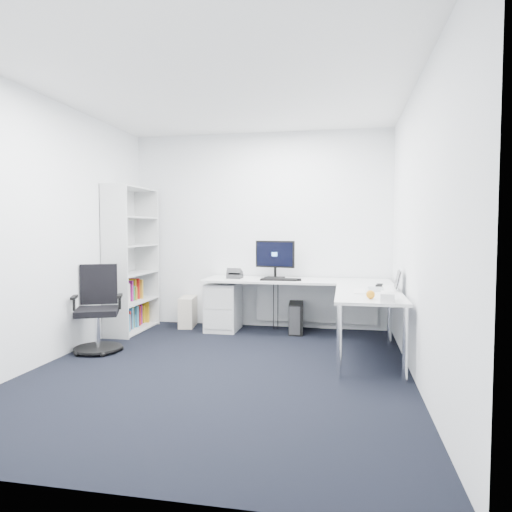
% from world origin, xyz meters
% --- Properties ---
extents(ground, '(4.20, 4.20, 0.00)m').
position_xyz_m(ground, '(0.00, 0.00, 0.00)').
color(ground, black).
extents(ceiling, '(4.20, 4.20, 0.00)m').
position_xyz_m(ceiling, '(0.00, 0.00, 2.70)').
color(ceiling, white).
extents(wall_back, '(3.60, 0.02, 2.70)m').
position_xyz_m(wall_back, '(0.00, 2.10, 1.35)').
color(wall_back, white).
rests_on(wall_back, ground).
extents(wall_front, '(3.60, 0.02, 2.70)m').
position_xyz_m(wall_front, '(0.00, -2.10, 1.35)').
color(wall_front, white).
rests_on(wall_front, ground).
extents(wall_left, '(0.02, 4.20, 2.70)m').
position_xyz_m(wall_left, '(-1.80, 0.00, 1.35)').
color(wall_left, white).
rests_on(wall_left, ground).
extents(wall_right, '(0.02, 4.20, 2.70)m').
position_xyz_m(wall_right, '(1.80, 0.00, 1.35)').
color(wall_right, white).
rests_on(wall_right, ground).
extents(l_desk, '(2.42, 1.35, 0.71)m').
position_xyz_m(l_desk, '(0.55, 1.40, 0.35)').
color(l_desk, silver).
rests_on(l_desk, ground).
extents(drawer_pedestal, '(0.42, 0.52, 0.64)m').
position_xyz_m(drawer_pedestal, '(-0.43, 1.73, 0.32)').
color(drawer_pedestal, silver).
rests_on(drawer_pedestal, ground).
extents(bookshelf, '(0.37, 0.96, 1.93)m').
position_xyz_m(bookshelf, '(-1.62, 1.45, 0.96)').
color(bookshelf, silver).
rests_on(bookshelf, ground).
extents(task_chair, '(0.71, 0.71, 0.96)m').
position_xyz_m(task_chair, '(-1.52, 0.39, 0.48)').
color(task_chair, black).
rests_on(task_chair, ground).
extents(black_pc_tower, '(0.21, 0.42, 0.40)m').
position_xyz_m(black_pc_tower, '(0.55, 1.74, 0.20)').
color(black_pc_tower, black).
rests_on(black_pc_tower, ground).
extents(beige_pc_tower, '(0.26, 0.46, 0.41)m').
position_xyz_m(beige_pc_tower, '(-0.98, 1.86, 0.21)').
color(beige_pc_tower, beige).
rests_on(beige_pc_tower, ground).
extents(power_strip, '(0.34, 0.08, 0.04)m').
position_xyz_m(power_strip, '(1.01, 2.11, 0.02)').
color(power_strip, white).
rests_on(power_strip, ground).
extents(monitor, '(0.57, 0.28, 0.52)m').
position_xyz_m(monitor, '(0.26, 1.81, 0.97)').
color(monitor, black).
rests_on(monitor, l_desk).
extents(black_keyboard, '(0.48, 0.18, 0.02)m').
position_xyz_m(black_keyboard, '(0.35, 1.60, 0.72)').
color(black_keyboard, black).
rests_on(black_keyboard, l_desk).
extents(mouse, '(0.07, 0.10, 0.03)m').
position_xyz_m(mouse, '(0.60, 1.60, 0.72)').
color(mouse, black).
rests_on(mouse, l_desk).
extents(desk_phone, '(0.20, 0.20, 0.13)m').
position_xyz_m(desk_phone, '(-0.27, 1.74, 0.77)').
color(desk_phone, '#2B2B2D').
rests_on(desk_phone, l_desk).
extents(laptop, '(0.34, 0.33, 0.23)m').
position_xyz_m(laptop, '(1.54, 0.87, 0.82)').
color(laptop, silver).
rests_on(laptop, l_desk).
extents(white_keyboard, '(0.13, 0.40, 0.01)m').
position_xyz_m(white_keyboard, '(1.33, 0.70, 0.71)').
color(white_keyboard, white).
rests_on(white_keyboard, l_desk).
extents(headphones, '(0.14, 0.19, 0.05)m').
position_xyz_m(headphones, '(1.57, 1.20, 0.73)').
color(headphones, black).
rests_on(headphones, l_desk).
extents(orange_fruit, '(0.08, 0.08, 0.08)m').
position_xyz_m(orange_fruit, '(1.41, 0.21, 0.75)').
color(orange_fruit, orange).
rests_on(orange_fruit, l_desk).
extents(tissue_box, '(0.15, 0.25, 0.08)m').
position_xyz_m(tissue_box, '(1.56, 0.09, 0.75)').
color(tissue_box, white).
rests_on(tissue_box, l_desk).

